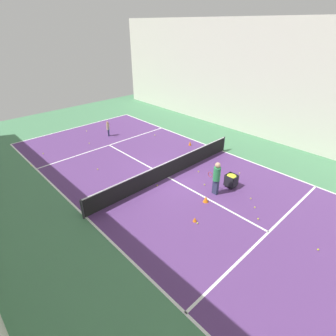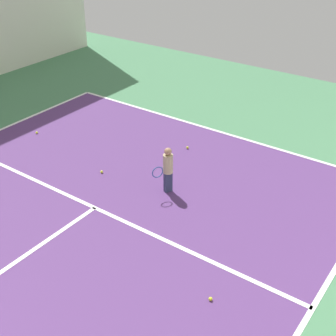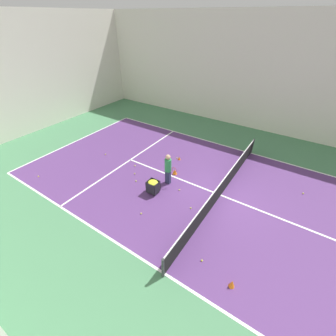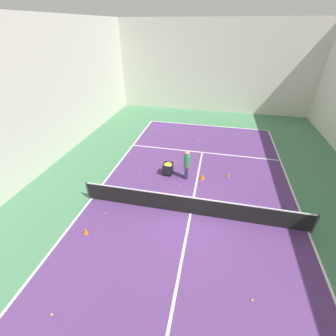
% 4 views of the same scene
% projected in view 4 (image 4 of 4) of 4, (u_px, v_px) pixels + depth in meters
% --- Properties ---
extents(ground_plane, '(34.06, 34.06, 0.00)m').
position_uv_depth(ground_plane, '(191.00, 214.00, 10.43)').
color(ground_plane, '#477F56').
extents(court_playing_area, '(10.05, 22.03, 0.00)m').
position_uv_depth(court_playing_area, '(191.00, 214.00, 10.43)').
color(court_playing_area, '#563370').
rests_on(court_playing_area, ground).
extents(line_baseline_far, '(10.05, 0.10, 0.00)m').
position_uv_depth(line_baseline_far, '(207.00, 126.00, 19.48)').
color(line_baseline_far, white).
rests_on(line_baseline_far, ground).
extents(line_sideline_left, '(0.10, 22.03, 0.00)m').
position_uv_depth(line_sideline_left, '(92.00, 198.00, 11.34)').
color(line_sideline_left, white).
rests_on(line_sideline_left, ground).
extents(line_sideline_right, '(0.10, 22.03, 0.00)m').
position_uv_depth(line_sideline_right, '(308.00, 232.00, 9.52)').
color(line_sideline_right, white).
rests_on(line_sideline_right, ground).
extents(line_service_far, '(10.05, 0.10, 0.00)m').
position_uv_depth(line_service_far, '(202.00, 152.00, 15.41)').
color(line_service_far, white).
rests_on(line_service_far, ground).
extents(line_centre_service, '(0.10, 12.12, 0.00)m').
position_uv_depth(line_centre_service, '(191.00, 214.00, 10.43)').
color(line_centre_service, white).
rests_on(line_centre_service, ground).
extents(hall_enclosure_far, '(18.08, 0.15, 7.97)m').
position_uv_depth(hall_enclosure_far, '(215.00, 68.00, 20.69)').
color(hall_enclosure_far, silver).
rests_on(hall_enclosure_far, ground).
extents(tennis_net, '(10.35, 0.10, 0.99)m').
position_uv_depth(tennis_net, '(191.00, 205.00, 10.15)').
color(tennis_net, '#2D2D33').
rests_on(tennis_net, ground).
extents(coach_at_net, '(0.37, 0.68, 1.77)m').
position_uv_depth(coach_at_net, '(187.00, 163.00, 12.29)').
color(coach_at_net, '#2D3351').
rests_on(coach_at_net, ground).
extents(ball_cart, '(0.52, 0.55, 0.73)m').
position_uv_depth(ball_cart, '(168.00, 167.00, 12.91)').
color(ball_cart, black).
rests_on(ball_cart, ground).
extents(training_cone_0, '(0.27, 0.27, 0.31)m').
position_uv_depth(training_cone_0, '(202.00, 177.00, 12.70)').
color(training_cone_0, orange).
rests_on(training_cone_0, ground).
extents(training_cone_1, '(0.18, 0.18, 0.21)m').
position_uv_depth(training_cone_1, '(228.00, 175.00, 12.94)').
color(training_cone_1, orange).
rests_on(training_cone_1, ground).
extents(training_cone_2, '(0.21, 0.21, 0.32)m').
position_uv_depth(training_cone_2, '(85.00, 231.00, 9.35)').
color(training_cone_2, orange).
rests_on(training_cone_2, ground).
extents(tennis_ball_1, '(0.07, 0.07, 0.07)m').
position_uv_depth(tennis_ball_1, '(229.00, 174.00, 13.13)').
color(tennis_ball_1, yellow).
rests_on(tennis_ball_1, ground).
extents(tennis_ball_2, '(0.07, 0.07, 0.07)m').
position_uv_depth(tennis_ball_2, '(252.00, 300.00, 7.12)').
color(tennis_ball_2, yellow).
rests_on(tennis_ball_2, ground).
extents(tennis_ball_3, '(0.07, 0.07, 0.07)m').
position_uv_depth(tennis_ball_3, '(155.00, 129.00, 18.71)').
color(tennis_ball_3, yellow).
rests_on(tennis_ball_3, ground).
extents(tennis_ball_4, '(0.07, 0.07, 0.07)m').
position_uv_depth(tennis_ball_4, '(160.00, 197.00, 11.37)').
color(tennis_ball_4, yellow).
rests_on(tennis_ball_4, ground).
extents(tennis_ball_5, '(0.07, 0.07, 0.07)m').
position_uv_depth(tennis_ball_5, '(106.00, 213.00, 10.40)').
color(tennis_ball_5, yellow).
rests_on(tennis_ball_5, ground).
extents(tennis_ball_6, '(0.07, 0.07, 0.07)m').
position_uv_depth(tennis_ball_6, '(176.00, 162.00, 14.22)').
color(tennis_ball_6, yellow).
rests_on(tennis_ball_6, ground).
extents(tennis_ball_7, '(0.07, 0.07, 0.07)m').
position_uv_depth(tennis_ball_7, '(180.00, 186.00, 12.16)').
color(tennis_ball_7, yellow).
rests_on(tennis_ball_7, ground).
extents(tennis_ball_8, '(0.07, 0.07, 0.07)m').
position_uv_depth(tennis_ball_8, '(198.00, 140.00, 16.93)').
color(tennis_ball_8, yellow).
rests_on(tennis_ball_8, ground).
extents(tennis_ball_9, '(0.07, 0.07, 0.07)m').
position_uv_depth(tennis_ball_9, '(52.00, 315.00, 6.77)').
color(tennis_ball_9, yellow).
rests_on(tennis_ball_9, ground).
extents(tennis_ball_10, '(0.07, 0.07, 0.07)m').
position_uv_depth(tennis_ball_10, '(195.00, 156.00, 14.87)').
color(tennis_ball_10, yellow).
rests_on(tennis_ball_10, ground).
extents(tennis_ball_14, '(0.07, 0.07, 0.07)m').
position_uv_depth(tennis_ball_14, '(141.00, 175.00, 13.07)').
color(tennis_ball_14, yellow).
rests_on(tennis_ball_14, ground).
extents(tennis_ball_15, '(0.07, 0.07, 0.07)m').
position_uv_depth(tennis_ball_15, '(213.00, 213.00, 10.43)').
color(tennis_ball_15, yellow).
rests_on(tennis_ball_15, ground).
extents(tennis_ball_16, '(0.07, 0.07, 0.07)m').
position_uv_depth(tennis_ball_16, '(185.00, 159.00, 14.55)').
color(tennis_ball_16, yellow).
rests_on(tennis_ball_16, ground).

